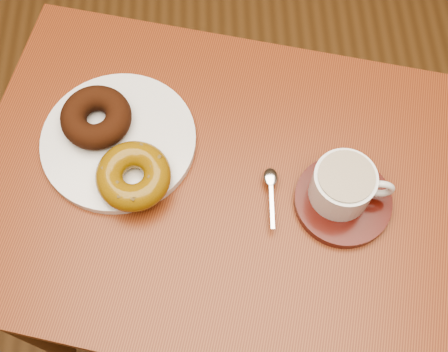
{
  "coord_description": "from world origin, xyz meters",
  "views": [
    {
      "loc": [
        0.03,
        -0.01,
        1.52
      ],
      "look_at": [
        0.04,
        0.35,
        0.73
      ],
      "focal_mm": 45.0,
      "sensor_mm": 36.0,
      "label": 1
    }
  ],
  "objects_px": {
    "donut_plate": "(119,141)",
    "saucer": "(343,201)",
    "cafe_table": "(213,208)",
    "coffee_cup": "(344,185)"
  },
  "relations": [
    {
      "from": "donut_plate",
      "to": "saucer",
      "type": "xyz_separation_m",
      "value": [
        0.35,
        -0.12,
        0.0
      ]
    },
    {
      "from": "cafe_table",
      "to": "donut_plate",
      "type": "distance_m",
      "value": 0.2
    },
    {
      "from": "donut_plate",
      "to": "saucer",
      "type": "distance_m",
      "value": 0.37
    },
    {
      "from": "cafe_table",
      "to": "saucer",
      "type": "xyz_separation_m",
      "value": [
        0.2,
        -0.04,
        0.12
      ]
    },
    {
      "from": "donut_plate",
      "to": "cafe_table",
      "type": "bearing_deg",
      "value": -26.47
    },
    {
      "from": "saucer",
      "to": "coffee_cup",
      "type": "distance_m",
      "value": 0.04
    },
    {
      "from": "saucer",
      "to": "donut_plate",
      "type": "bearing_deg",
      "value": 161.66
    },
    {
      "from": "saucer",
      "to": "coffee_cup",
      "type": "bearing_deg",
      "value": 119.01
    },
    {
      "from": "coffee_cup",
      "to": "cafe_table",
      "type": "bearing_deg",
      "value": 179.22
    },
    {
      "from": "donut_plate",
      "to": "coffee_cup",
      "type": "distance_m",
      "value": 0.36
    }
  ]
}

